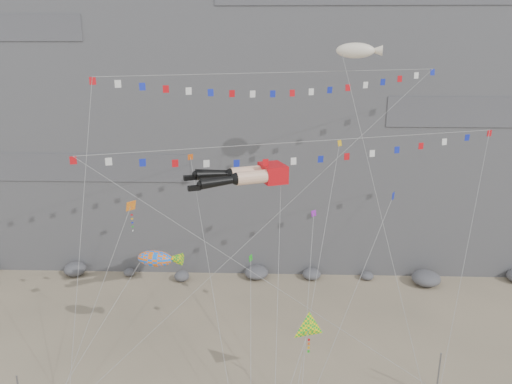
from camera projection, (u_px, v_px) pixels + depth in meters
ground at (249, 379)px, 38.19m from camera, size 120.00×120.00×0.00m
cliff at (260, 39)px, 61.46m from camera, size 80.00×28.00×50.00m
talus_boulders at (256, 273)px, 54.26m from camera, size 60.00×3.00×1.20m
anchor_pole_right at (438, 376)px, 35.59m from camera, size 0.12×0.12×3.78m
legs_kite at (247, 175)px, 37.97m from camera, size 7.93×14.21×19.63m
flag_banner_upper at (283, 73)px, 40.15m from camera, size 28.66×18.37×29.73m
flag_banner_lower at (308, 142)px, 38.28m from camera, size 32.24×12.46×20.99m
harlequin_kite at (131, 207)px, 36.70m from camera, size 5.54×6.39×14.96m
fish_windsock at (155, 259)px, 37.74m from camera, size 8.69×7.66×13.05m
delta_kite at (309, 329)px, 33.78m from camera, size 4.32×6.35×8.87m
blimp_windsock at (355, 51)px, 40.12m from camera, size 6.71×13.54×27.39m
small_kite_a at (191, 163)px, 42.09m from camera, size 5.71×16.69×22.75m
small_kite_b at (313, 217)px, 39.46m from camera, size 2.14×12.48×16.67m
small_kite_c at (251, 261)px, 38.01m from camera, size 1.02×11.37×13.95m
small_kite_d at (339, 149)px, 40.68m from camera, size 4.88×14.60×22.19m
small_kite_e at (392, 200)px, 35.12m from camera, size 7.19×7.17×17.04m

